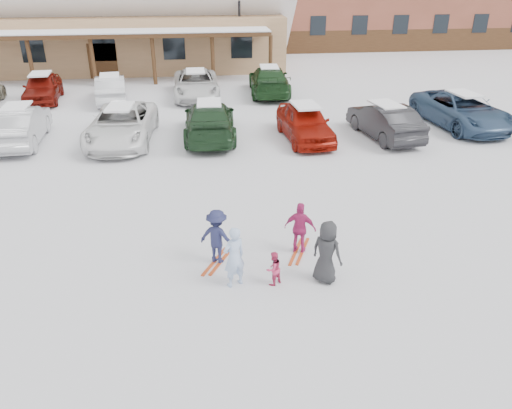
{
  "coord_description": "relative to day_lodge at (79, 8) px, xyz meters",
  "views": [
    {
      "loc": [
        -1.13,
        -10.89,
        6.82
      ],
      "look_at": [
        0.3,
        1.0,
        1.0
      ],
      "focal_mm": 35.0,
      "sensor_mm": 36.0,
      "label": 1
    }
  ],
  "objects": [
    {
      "name": "parked_car_9",
      "position": [
        3.33,
        -11.28,
        -3.24
      ],
      "size": [
        2.04,
        4.46,
        1.42
      ],
      "primitive_type": "imported",
      "rotation": [
        0.0,
        0.0,
        3.27
      ],
      "color": "silver",
      "rests_on": "ground"
    },
    {
      "name": "day_lodge",
      "position": [
        0.0,
        0.0,
        0.0
      ],
      "size": [
        29.12,
        12.5,
        10.38
      ],
      "color": "tan",
      "rests_on": "ground"
    },
    {
      "name": "child_navy",
      "position": [
        8.2,
        -28.08,
        -3.22
      ],
      "size": [
        1.07,
        0.91,
        1.44
      ],
      "primitive_type": "imported",
      "rotation": [
        0.0,
        0.0,
        2.66
      ],
      "color": "#1D2043",
      "rests_on": "ground"
    },
    {
      "name": "skis_child_magenta",
      "position": [
        10.33,
        -27.86,
        -3.93
      ],
      "size": [
        0.75,
        1.36,
        0.03
      ],
      "primitive_type": "cube",
      "rotation": [
        0.0,
        0.0,
        2.73
      ],
      "color": "#B44019",
      "rests_on": "ground"
    },
    {
      "name": "lamp_post",
      "position": [
        10.98,
        -3.79,
        -0.43
      ],
      "size": [
        0.5,
        0.25,
        6.22
      ],
      "color": "black",
      "rests_on": "ground"
    },
    {
      "name": "parked_car_8",
      "position": [
        -0.37,
        -10.68,
        -3.2
      ],
      "size": [
        2.19,
        4.5,
        1.48
      ],
      "primitive_type": "imported",
      "rotation": [
        0.0,
        0.0,
        0.1
      ],
      "color": "maroon",
      "rests_on": "ground"
    },
    {
      "name": "parked_car_2",
      "position": [
        4.73,
        -18.22,
        -3.19
      ],
      "size": [
        2.81,
        5.57,
        1.51
      ],
      "primitive_type": "imported",
      "rotation": [
        0.0,
        0.0,
        -0.06
      ],
      "color": "white",
      "rests_on": "ground"
    },
    {
      "name": "parked_car_3",
      "position": [
        8.38,
        -18.1,
        -3.18
      ],
      "size": [
        2.3,
        5.34,
        1.53
      ],
      "primitive_type": "imported",
      "rotation": [
        0.0,
        0.0,
        3.11
      ],
      "color": "#1C371E",
      "rests_on": "ground"
    },
    {
      "name": "parked_car_1",
      "position": [
        0.56,
        -17.91,
        -3.16
      ],
      "size": [
        2.0,
        4.87,
        1.57
      ],
      "primitive_type": "imported",
      "rotation": [
        0.0,
        0.0,
        3.21
      ],
      "color": "#9A9B9F",
      "rests_on": "ground"
    },
    {
      "name": "parked_car_5",
      "position": [
        15.81,
        -18.95,
        -3.21
      ],
      "size": [
        2.19,
        4.62,
        1.46
      ],
      "primitive_type": "imported",
      "rotation": [
        0.0,
        0.0,
        3.29
      ],
      "color": "black",
      "rests_on": "ground"
    },
    {
      "name": "parked_car_6",
      "position": [
        19.84,
        -17.83,
        -3.18
      ],
      "size": [
        3.19,
        5.8,
        1.54
      ],
      "primitive_type": "imported",
      "rotation": [
        0.0,
        0.0,
        0.12
      ],
      "color": "#314968",
      "rests_on": "ground"
    },
    {
      "name": "parked_car_4",
      "position": [
        12.35,
        -18.84,
        -3.19
      ],
      "size": [
        2.06,
        4.52,
        1.5
      ],
      "primitive_type": "imported",
      "rotation": [
        0.0,
        0.0,
        0.07
      ],
      "color": "maroon",
      "rests_on": "ground"
    },
    {
      "name": "toddler_red",
      "position": [
        9.44,
        -29.21,
        -3.52
      ],
      "size": [
        0.52,
        0.5,
        0.85
      ],
      "primitive_type": "imported",
      "rotation": [
        0.0,
        0.0,
        3.73
      ],
      "color": "#C7325D",
      "rests_on": "ground"
    },
    {
      "name": "child_magenta",
      "position": [
        10.33,
        -27.86,
        -3.24
      ],
      "size": [
        0.89,
        0.65,
        1.41
      ],
      "primitive_type": "imported",
      "rotation": [
        0.0,
        0.0,
        2.73
      ],
      "color": "#B32666",
      "rests_on": "ground"
    },
    {
      "name": "adult_skier",
      "position": [
        8.53,
        -29.14,
        -3.18
      ],
      "size": [
        0.66,
        0.58,
        1.52
      ],
      "primitive_type": "imported",
      "rotation": [
        0.0,
        0.0,
        3.61
      ],
      "color": "#A3BCE3",
      "rests_on": "ground"
    },
    {
      "name": "parked_car_11",
      "position": [
        12.02,
        -10.6,
        -3.17
      ],
      "size": [
        2.53,
        5.48,
        1.55
      ],
      "primitive_type": "imported",
      "rotation": [
        0.0,
        0.0,
        3.07
      ],
      "color": "#193A1A",
      "rests_on": "ground"
    },
    {
      "name": "bystander_dark",
      "position": [
        10.68,
        -29.21,
        -3.17
      ],
      "size": [
        0.89,
        0.88,
        1.56
      ],
      "primitive_type": "imported",
      "rotation": [
        0.0,
        0.0,
        2.38
      ],
      "color": "#262729",
      "rests_on": "ground"
    },
    {
      "name": "skis_child_navy",
      "position": [
        8.2,
        -28.08,
        -3.93
      ],
      "size": [
        0.83,
        1.33,
        0.03
      ],
      "primitive_type": "cube",
      "rotation": [
        0.0,
        0.0,
        2.66
      ],
      "color": "#B44019",
      "rests_on": "ground"
    },
    {
      "name": "parked_car_10",
      "position": [
        7.89,
        -10.83,
        -3.21
      ],
      "size": [
        2.51,
        5.33,
        1.47
      ],
      "primitive_type": "imported",
      "rotation": [
        0.0,
        0.0,
        0.01
      ],
      "color": "silver",
      "rests_on": "ground"
    },
    {
      "name": "ground",
      "position": [
        9.0,
        -27.96,
        -3.94
      ],
      "size": [
        160.0,
        160.0,
        0.0
      ],
      "primitive_type": "plane",
      "color": "silver",
      "rests_on": "ground"
    }
  ]
}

